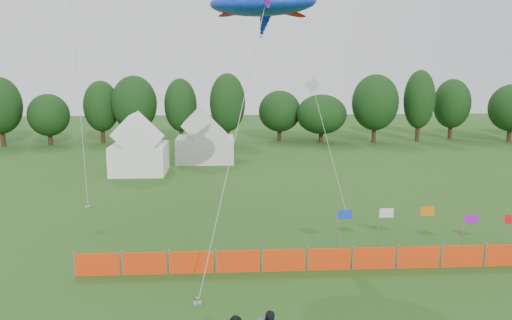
{
  "coord_description": "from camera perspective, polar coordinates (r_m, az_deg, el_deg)",
  "views": [
    {
      "loc": [
        -1.15,
        -13.19,
        8.79
      ],
      "look_at": [
        0.0,
        6.0,
        5.2
      ],
      "focal_mm": 35.0,
      "sensor_mm": 36.0,
      "label": 1
    }
  ],
  "objects": [
    {
      "name": "treeline",
      "position": [
        58.37,
        -0.71,
        6.04
      ],
      "size": [
        104.57,
        8.78,
        8.36
      ],
      "color": "#382314",
      "rests_on": "ground"
    },
    {
      "name": "tent_left",
      "position": [
        42.89,
        -13.2,
        1.2
      ],
      "size": [
        4.53,
        4.53,
        4.0
      ],
      "color": "white",
      "rests_on": "ground"
    },
    {
      "name": "tent_right",
      "position": [
        47.08,
        -5.82,
        2.13
      ],
      "size": [
        5.4,
        4.32,
        3.81
      ],
      "color": "silver",
      "rests_on": "ground"
    },
    {
      "name": "barrier_fence",
      "position": [
        22.32,
        5.79,
        -11.29
      ],
      "size": [
        19.9,
        0.06,
        1.0
      ],
      "color": "#F43B0D",
      "rests_on": "ground"
    },
    {
      "name": "flag_row",
      "position": [
        25.1,
        18.41,
        -7.02
      ],
      "size": [
        8.73,
        0.39,
        2.28
      ],
      "color": "gray",
      "rests_on": "ground"
    },
    {
      "name": "stingray_kite",
      "position": [
        26.07,
        0.76,
        17.4
      ],
      "size": [
        6.37,
        15.21,
        12.88
      ],
      "color": "#103BEB",
      "rests_on": "ground"
    },
    {
      "name": "small_kite_white",
      "position": [
        31.87,
        7.66,
        4.07
      ],
      "size": [
        2.21,
        4.52,
        8.19
      ],
      "color": "white",
      "rests_on": "ground"
    },
    {
      "name": "small_kite_dark",
      "position": [
        36.55,
        -19.83,
        10.14
      ],
      "size": [
        2.69,
        6.63,
        14.87
      ],
      "color": "black",
      "rests_on": "ground"
    }
  ]
}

